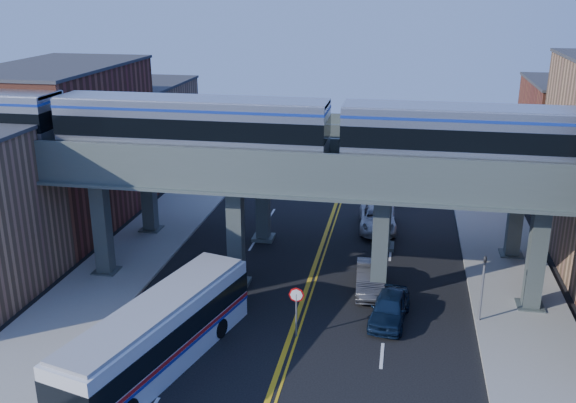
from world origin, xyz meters
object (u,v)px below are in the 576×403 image
object	(u,v)px
transit_train	(192,125)
traffic_signal	(483,282)
car_lane_d	(392,182)
car_lane_a	(389,308)
car_lane_c	(378,219)
car_lane_b	(370,279)
transit_bus	(159,335)
stop_sign	(296,304)

from	to	relation	value
transit_train	traffic_signal	xyz separation A→B (m)	(15.44, -2.00, -6.88)
traffic_signal	car_lane_d	xyz separation A→B (m)	(-5.04, 20.86, -1.37)
car_lane_a	car_lane_c	world-z (taller)	car_lane_c
car_lane_b	car_lane_a	bearing A→B (deg)	-73.98
car_lane_d	transit_bus	bearing A→B (deg)	-108.29
transit_bus	car_lane_d	size ratio (longest dim) A/B	1.86
car_lane_b	car_lane_c	size ratio (longest dim) A/B	0.83
traffic_signal	stop_sign	bearing A→B (deg)	-161.37
transit_train	stop_sign	world-z (taller)	transit_train
traffic_signal	car_lane_d	size ratio (longest dim) A/B	0.64
car_lane_b	car_lane_c	world-z (taller)	car_lane_c
stop_sign	car_lane_d	bearing A→B (deg)	80.81
transit_train	transit_bus	size ratio (longest dim) A/B	3.78
transit_train	transit_bus	distance (m)	11.54
stop_sign	car_lane_c	size ratio (longest dim) A/B	0.49
car_lane_d	stop_sign	bearing A→B (deg)	-98.47
traffic_signal	car_lane_a	bearing A→B (deg)	-172.20
car_lane_a	car_lane_b	world-z (taller)	same
stop_sign	car_lane_d	xyz separation A→B (m)	(3.86, 23.86, -0.83)
transit_bus	car_lane_c	size ratio (longest dim) A/B	2.23
car_lane_c	car_lane_d	distance (m)	8.48
stop_sign	car_lane_b	xyz separation A→B (m)	(3.23, 5.63, -1.02)
stop_sign	car_lane_d	size ratio (longest dim) A/B	0.41
traffic_signal	car_lane_a	distance (m)	4.80
transit_train	car_lane_a	xyz separation A→B (m)	(10.94, -2.62, -8.45)
traffic_signal	car_lane_d	world-z (taller)	traffic_signal
stop_sign	transit_bus	size ratio (longest dim) A/B	0.22
car_lane_c	stop_sign	bearing A→B (deg)	-105.54
car_lane_a	car_lane_c	distance (m)	13.09
car_lane_a	car_lane_d	world-z (taller)	car_lane_d
transit_train	traffic_signal	bearing A→B (deg)	-7.38
stop_sign	car_lane_b	distance (m)	6.57
car_lane_a	car_lane_d	xyz separation A→B (m)	(-0.54, 21.48, 0.20)
car_lane_b	car_lane_c	xyz separation A→B (m)	(-0.09, 9.78, 0.01)
car_lane_b	car_lane_c	bearing A→B (deg)	86.76
transit_train	transit_bus	bearing A→B (deg)	-83.74
car_lane_b	stop_sign	bearing A→B (deg)	-123.64
stop_sign	traffic_signal	distance (m)	9.41
traffic_signal	car_lane_b	distance (m)	6.44
car_lane_a	stop_sign	bearing A→B (deg)	-144.60
car_lane_b	car_lane_d	xyz separation A→B (m)	(0.63, 18.23, 0.20)
stop_sign	car_lane_c	distance (m)	15.76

